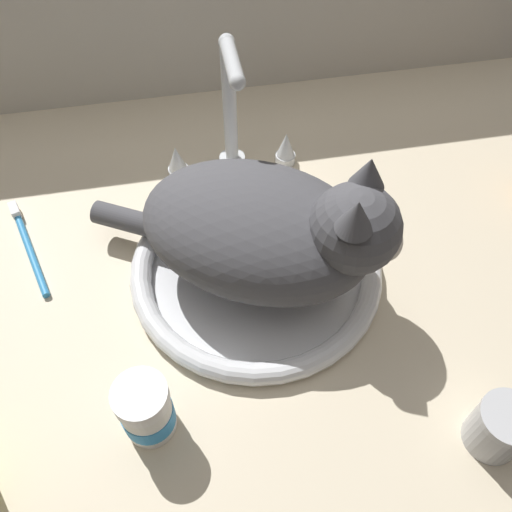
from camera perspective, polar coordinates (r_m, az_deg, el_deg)
The scene contains 8 objects.
countertop at distance 77.76cm, azimuth 2.54°, elevation -0.21°, with size 107.93×76.39×3.00cm, color beige.
backsplash_wall at distance 97.31cm, azimuth -2.33°, elevation 24.20°, with size 107.93×2.40×33.60cm, color beige.
sink_basin at distance 73.24cm, azimuth 0.00°, elevation -1.29°, with size 33.79×33.79×2.82cm.
faucet at distance 81.05cm, azimuth -2.60°, elevation 13.35°, with size 20.28×11.50×23.15cm.
cat at distance 65.89cm, azimuth 1.75°, elevation 2.68°, with size 38.84×31.47×18.96cm.
metal_jar at distance 66.13cm, azimuth 24.20°, elevation -16.11°, with size 6.19×6.19×6.87cm.
pill_bottle at distance 61.78cm, azimuth -11.45°, elevation -15.63°, with size 5.93×5.93×9.02cm.
toothbrush at distance 82.84cm, azimuth -22.82°, elevation 1.01°, with size 6.61×17.34×1.70cm.
Camera 1 is at (-11.70, -44.99, 63.83)cm, focal length 38.08 mm.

